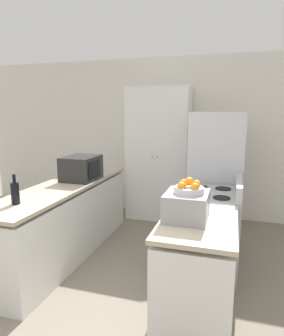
{
  "coord_description": "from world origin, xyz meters",
  "views": [
    {
      "loc": [
        1.07,
        -1.71,
        1.74
      ],
      "look_at": [
        0.0,
        1.76,
        1.05
      ],
      "focal_mm": 32.0,
      "sensor_mm": 36.0,
      "label": 1
    }
  ],
  "objects_px": {
    "microwave": "(81,168)",
    "fruit_bowl": "(189,188)",
    "stove": "(208,231)",
    "wine_bottle": "(15,193)",
    "refrigerator": "(216,179)",
    "toaster_oven": "(186,206)",
    "pantry_cabinet": "(158,154)"
  },
  "relations": [
    {
      "from": "microwave",
      "to": "fruit_bowl",
      "type": "relative_size",
      "value": 2.05
    },
    {
      "from": "stove",
      "to": "wine_bottle",
      "type": "xyz_separation_m",
      "value": [
        -1.71,
        -0.95,
        0.54
      ]
    },
    {
      "from": "stove",
      "to": "refrigerator",
      "type": "bearing_deg",
      "value": 89.12
    },
    {
      "from": "refrigerator",
      "to": "fruit_bowl",
      "type": "height_order",
      "value": "refrigerator"
    },
    {
      "from": "wine_bottle",
      "to": "toaster_oven",
      "type": "height_order",
      "value": "wine_bottle"
    },
    {
      "from": "fruit_bowl",
      "to": "toaster_oven",
      "type": "bearing_deg",
      "value": 166.53
    },
    {
      "from": "microwave",
      "to": "fruit_bowl",
      "type": "distance_m",
      "value": 1.82
    },
    {
      "from": "stove",
      "to": "refrigerator",
      "type": "relative_size",
      "value": 0.6
    },
    {
      "from": "microwave",
      "to": "wine_bottle",
      "type": "height_order",
      "value": "microwave"
    },
    {
      "from": "pantry_cabinet",
      "to": "stove",
      "type": "relative_size",
      "value": 2.03
    },
    {
      "from": "stove",
      "to": "wine_bottle",
      "type": "relative_size",
      "value": 3.67
    },
    {
      "from": "pantry_cabinet",
      "to": "wine_bottle",
      "type": "distance_m",
      "value": 2.55
    },
    {
      "from": "wine_bottle",
      "to": "fruit_bowl",
      "type": "bearing_deg",
      "value": 2.63
    },
    {
      "from": "stove",
      "to": "fruit_bowl",
      "type": "bearing_deg",
      "value": -96.88
    },
    {
      "from": "refrigerator",
      "to": "toaster_oven",
      "type": "distance_m",
      "value": 1.66
    },
    {
      "from": "stove",
      "to": "wine_bottle",
      "type": "distance_m",
      "value": 2.03
    },
    {
      "from": "pantry_cabinet",
      "to": "toaster_oven",
      "type": "distance_m",
      "value": 2.49
    },
    {
      "from": "microwave",
      "to": "fruit_bowl",
      "type": "bearing_deg",
      "value": -34.16
    },
    {
      "from": "pantry_cabinet",
      "to": "fruit_bowl",
      "type": "relative_size",
      "value": 9.03
    },
    {
      "from": "pantry_cabinet",
      "to": "microwave",
      "type": "xyz_separation_m",
      "value": [
        -0.67,
        -1.33,
        -0.02
      ]
    },
    {
      "from": "stove",
      "to": "toaster_oven",
      "type": "distance_m",
      "value": 1.03
    },
    {
      "from": "toaster_oven",
      "to": "fruit_bowl",
      "type": "height_order",
      "value": "fruit_bowl"
    },
    {
      "from": "pantry_cabinet",
      "to": "toaster_oven",
      "type": "height_order",
      "value": "pantry_cabinet"
    },
    {
      "from": "stove",
      "to": "refrigerator",
      "type": "distance_m",
      "value": 0.88
    },
    {
      "from": "refrigerator",
      "to": "wine_bottle",
      "type": "height_order",
      "value": "refrigerator"
    },
    {
      "from": "toaster_oven",
      "to": "fruit_bowl",
      "type": "xyz_separation_m",
      "value": [
        0.02,
        -0.0,
        0.15
      ]
    },
    {
      "from": "pantry_cabinet",
      "to": "stove",
      "type": "xyz_separation_m",
      "value": [
        0.94,
        -1.48,
        -0.61
      ]
    },
    {
      "from": "stove",
      "to": "toaster_oven",
      "type": "relative_size",
      "value": 2.68
    },
    {
      "from": "fruit_bowl",
      "to": "refrigerator",
      "type": "bearing_deg",
      "value": 85.94
    },
    {
      "from": "fruit_bowl",
      "to": "wine_bottle",
      "type": "bearing_deg",
      "value": -177.37
    },
    {
      "from": "wine_bottle",
      "to": "microwave",
      "type": "bearing_deg",
      "value": 84.89
    },
    {
      "from": "pantry_cabinet",
      "to": "refrigerator",
      "type": "xyz_separation_m",
      "value": [
        0.95,
        -0.7,
        -0.19
      ]
    }
  ]
}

